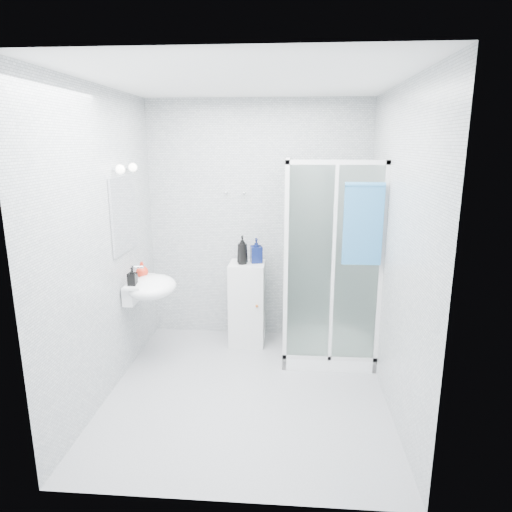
# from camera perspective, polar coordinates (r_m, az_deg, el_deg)

# --- Properties ---
(room) EXTENTS (2.40, 2.60, 2.60)m
(room) POSITION_cam_1_polar(r_m,az_deg,el_deg) (3.75, -1.18, 0.95)
(room) COLOR silver
(room) RESTS_ON ground
(shower_enclosure) EXTENTS (0.90, 0.95, 2.00)m
(shower_enclosure) POSITION_cam_1_polar(r_m,az_deg,el_deg) (4.72, 7.97, -7.21)
(shower_enclosure) COLOR white
(shower_enclosure) RESTS_ON ground
(wall_basin) EXTENTS (0.46, 0.56, 0.35)m
(wall_basin) POSITION_cam_1_polar(r_m,az_deg,el_deg) (4.50, -13.18, -3.81)
(wall_basin) COLOR white
(wall_basin) RESTS_ON ground
(mirror) EXTENTS (0.02, 0.60, 0.70)m
(mirror) POSITION_cam_1_polar(r_m,az_deg,el_deg) (4.41, -16.16, 5.03)
(mirror) COLOR white
(mirror) RESTS_ON room
(vanity_lights) EXTENTS (0.10, 0.40, 0.08)m
(vanity_lights) POSITION_cam_1_polar(r_m,az_deg,el_deg) (4.35, -15.92, 10.50)
(vanity_lights) COLOR silver
(vanity_lights) RESTS_ON room
(wall_hooks) EXTENTS (0.23, 0.06, 0.03)m
(wall_hooks) POSITION_cam_1_polar(r_m,az_deg,el_deg) (4.95, -2.67, 7.89)
(wall_hooks) COLOR silver
(wall_hooks) RESTS_ON room
(storage_cabinet) EXTENTS (0.38, 0.40, 0.90)m
(storage_cabinet) POSITION_cam_1_polar(r_m,az_deg,el_deg) (4.96, -1.11, -5.95)
(storage_cabinet) COLOR silver
(storage_cabinet) RESTS_ON ground
(hand_towel) EXTENTS (0.34, 0.05, 0.73)m
(hand_towel) POSITION_cam_1_polar(r_m,az_deg,el_deg) (4.10, 13.25, 4.13)
(hand_towel) COLOR teal
(hand_towel) RESTS_ON shower_enclosure
(shampoo_bottle_a) EXTENTS (0.12, 0.12, 0.30)m
(shampoo_bottle_a) POSITION_cam_1_polar(r_m,az_deg,el_deg) (4.77, -1.72, 0.76)
(shampoo_bottle_a) COLOR black
(shampoo_bottle_a) RESTS_ON storage_cabinet
(shampoo_bottle_b) EXTENTS (0.14, 0.15, 0.26)m
(shampoo_bottle_b) POSITION_cam_1_polar(r_m,az_deg,el_deg) (4.82, 0.04, 0.69)
(shampoo_bottle_b) COLOR #0B1646
(shampoo_bottle_b) RESTS_ON storage_cabinet
(soap_dispenser_orange) EXTENTS (0.15, 0.15, 0.15)m
(soap_dispenser_orange) POSITION_cam_1_polar(r_m,az_deg,el_deg) (4.60, -14.07, -1.64)
(soap_dispenser_orange) COLOR red
(soap_dispenser_orange) RESTS_ON wall_basin
(soap_dispenser_black) EXTENTS (0.08, 0.08, 0.17)m
(soap_dispenser_black) POSITION_cam_1_polar(r_m,az_deg,el_deg) (4.36, -15.21, -2.46)
(soap_dispenser_black) COLOR black
(soap_dispenser_black) RESTS_ON wall_basin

